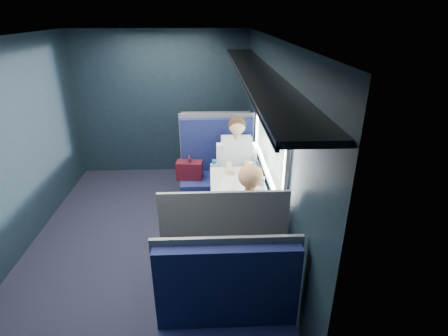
{
  "coord_description": "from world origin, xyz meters",
  "views": [
    {
      "loc": [
        0.74,
        -3.51,
        2.53
      ],
      "look_at": [
        0.9,
        0.0,
        0.95
      ],
      "focal_mm": 28.0,
      "sensor_mm": 36.0,
      "label": 1
    }
  ],
  "objects_px": {
    "seat_row_front": "(216,153)",
    "table": "(236,191)",
    "seat_bay_near": "(216,177)",
    "seat_bay_far": "(223,258)",
    "laptop": "(255,176)",
    "bottle_small": "(256,169)",
    "cup": "(250,165)",
    "woman": "(248,220)",
    "man": "(237,162)"
  },
  "relations": [
    {
      "from": "seat_row_front",
      "to": "bottle_small",
      "type": "bearing_deg",
      "value": -74.13
    },
    {
      "from": "seat_bay_near",
      "to": "seat_row_front",
      "type": "distance_m",
      "value": 0.93
    },
    {
      "from": "seat_bay_far",
      "to": "woman",
      "type": "bearing_deg",
      "value": 33.82
    },
    {
      "from": "woman",
      "to": "seat_row_front",
      "type": "bearing_deg",
      "value": 95.7
    },
    {
      "from": "seat_row_front",
      "to": "woman",
      "type": "xyz_separation_m",
      "value": [
        0.25,
        -2.5,
        0.32
      ]
    },
    {
      "from": "table",
      "to": "seat_row_front",
      "type": "bearing_deg",
      "value": 95.8
    },
    {
      "from": "table",
      "to": "cup",
      "type": "distance_m",
      "value": 0.5
    },
    {
      "from": "man",
      "to": "cup",
      "type": "xyz_separation_m",
      "value": [
        0.15,
        -0.26,
        0.06
      ]
    },
    {
      "from": "table",
      "to": "woman",
      "type": "height_order",
      "value": "woman"
    },
    {
      "from": "seat_row_front",
      "to": "man",
      "type": "distance_m",
      "value": 1.17
    },
    {
      "from": "seat_row_front",
      "to": "cup",
      "type": "bearing_deg",
      "value": -73.75
    },
    {
      "from": "table",
      "to": "seat_bay_far",
      "type": "xyz_separation_m",
      "value": [
        -0.18,
        -0.87,
        -0.25
      ]
    },
    {
      "from": "seat_bay_far",
      "to": "bottle_small",
      "type": "relative_size",
      "value": 6.26
    },
    {
      "from": "seat_bay_far",
      "to": "laptop",
      "type": "bearing_deg",
      "value": 67.19
    },
    {
      "from": "bottle_small",
      "to": "cup",
      "type": "distance_m",
      "value": 0.22
    },
    {
      "from": "seat_row_front",
      "to": "cup",
      "type": "xyz_separation_m",
      "value": [
        0.4,
        -1.36,
        0.37
      ]
    },
    {
      "from": "seat_row_front",
      "to": "woman",
      "type": "distance_m",
      "value": 2.54
    },
    {
      "from": "cup",
      "to": "seat_bay_near",
      "type": "bearing_deg",
      "value": 133.86
    },
    {
      "from": "bottle_small",
      "to": "seat_bay_far",
      "type": "bearing_deg",
      "value": -111.9
    },
    {
      "from": "cup",
      "to": "seat_row_front",
      "type": "bearing_deg",
      "value": 106.25
    },
    {
      "from": "woman",
      "to": "seat_bay_near",
      "type": "bearing_deg",
      "value": 99.62
    },
    {
      "from": "man",
      "to": "laptop",
      "type": "distance_m",
      "value": 0.63
    },
    {
      "from": "table",
      "to": "man",
      "type": "xyz_separation_m",
      "value": [
        0.07,
        0.7,
        0.06
      ]
    },
    {
      "from": "seat_bay_near",
      "to": "woman",
      "type": "distance_m",
      "value": 1.63
    },
    {
      "from": "man",
      "to": "laptop",
      "type": "relative_size",
      "value": 4.22
    },
    {
      "from": "table",
      "to": "seat_row_front",
      "type": "relative_size",
      "value": 0.86
    },
    {
      "from": "man",
      "to": "bottle_small",
      "type": "distance_m",
      "value": 0.52
    },
    {
      "from": "seat_bay_near",
      "to": "bottle_small",
      "type": "height_order",
      "value": "seat_bay_near"
    },
    {
      "from": "seat_bay_far",
      "to": "man",
      "type": "height_order",
      "value": "man"
    },
    {
      "from": "seat_bay_far",
      "to": "laptop",
      "type": "distance_m",
      "value": 1.12
    },
    {
      "from": "seat_bay_near",
      "to": "table",
      "type": "bearing_deg",
      "value": -77.07
    },
    {
      "from": "bottle_small",
      "to": "cup",
      "type": "bearing_deg",
      "value": 103.34
    },
    {
      "from": "woman",
      "to": "bottle_small",
      "type": "distance_m",
      "value": 0.96
    },
    {
      "from": "man",
      "to": "cup",
      "type": "height_order",
      "value": "man"
    },
    {
      "from": "seat_bay_near",
      "to": "seat_row_front",
      "type": "height_order",
      "value": "seat_bay_near"
    },
    {
      "from": "seat_bay_near",
      "to": "seat_bay_far",
      "type": "bearing_deg",
      "value": -89.43
    },
    {
      "from": "laptop",
      "to": "bottle_small",
      "type": "xyz_separation_m",
      "value": [
        0.04,
        0.13,
        0.03
      ]
    },
    {
      "from": "man",
      "to": "bottle_small",
      "type": "bearing_deg",
      "value": -67.35
    },
    {
      "from": "seat_row_front",
      "to": "cup",
      "type": "height_order",
      "value": "seat_row_front"
    },
    {
      "from": "seat_row_front",
      "to": "bottle_small",
      "type": "height_order",
      "value": "seat_row_front"
    },
    {
      "from": "laptop",
      "to": "bottle_small",
      "type": "bearing_deg",
      "value": 75.07
    },
    {
      "from": "seat_bay_far",
      "to": "table",
      "type": "bearing_deg",
      "value": 78.22
    },
    {
      "from": "table",
      "to": "cup",
      "type": "xyz_separation_m",
      "value": [
        0.21,
        0.44,
        0.12
      ]
    },
    {
      "from": "seat_row_front",
      "to": "table",
      "type": "bearing_deg",
      "value": -84.2
    },
    {
      "from": "seat_bay_far",
      "to": "laptop",
      "type": "relative_size",
      "value": 4.02
    },
    {
      "from": "seat_bay_near",
      "to": "cup",
      "type": "height_order",
      "value": "seat_bay_near"
    },
    {
      "from": "seat_bay_near",
      "to": "man",
      "type": "xyz_separation_m",
      "value": [
        0.27,
        -0.17,
        0.3
      ]
    },
    {
      "from": "woman",
      "to": "cup",
      "type": "distance_m",
      "value": 1.16
    },
    {
      "from": "seat_bay_near",
      "to": "seat_bay_far",
      "type": "xyz_separation_m",
      "value": [
        0.02,
        -1.74,
        -0.01
      ]
    },
    {
      "from": "cup",
      "to": "table",
      "type": "bearing_deg",
      "value": -115.83
    }
  ]
}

